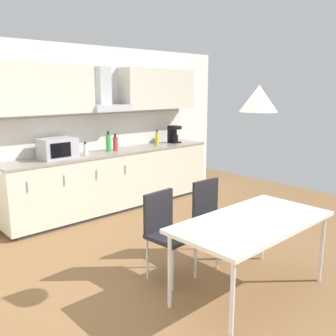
{
  "coord_description": "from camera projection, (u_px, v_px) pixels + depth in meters",
  "views": [
    {
      "loc": [
        -2.45,
        -2.34,
        1.88
      ],
      "look_at": [
        0.32,
        0.66,
        1.0
      ],
      "focal_mm": 40.0,
      "sensor_mm": 36.0,
      "label": 1
    }
  ],
  "objects": [
    {
      "name": "ground_plane",
      "position": [
        190.0,
        282.0,
        3.7
      ],
      "size": [
        8.24,
        8.19,
        0.02
      ],
      "primitive_type": "cube",
      "color": "brown"
    },
    {
      "name": "wall_back",
      "position": [
        54.0,
        132.0,
        5.44
      ],
      "size": [
        6.59,
        0.1,
        2.5
      ],
      "primitive_type": "cube",
      "color": "silver",
      "rests_on": "ground_plane"
    },
    {
      "name": "kitchen_counter",
      "position": [
        114.0,
        180.0,
        5.88
      ],
      "size": [
        3.5,
        0.63,
        0.92
      ],
      "color": "#333333",
      "rests_on": "ground_plane"
    },
    {
      "name": "backsplash_tile",
      "position": [
        103.0,
        132.0,
        5.93
      ],
      "size": [
        3.48,
        0.02,
        0.54
      ],
      "primitive_type": "cube",
      "color": "silver",
      "rests_on": "kitchen_counter"
    },
    {
      "name": "upper_wall_cabinets",
      "position": [
        107.0,
        90.0,
        5.68
      ],
      "size": [
        3.48,
        0.4,
        0.67
      ],
      "color": "beige"
    },
    {
      "name": "microwave",
      "position": [
        58.0,
        148.0,
        5.14
      ],
      "size": [
        0.48,
        0.35,
        0.28
      ],
      "color": "#ADADB2",
      "rests_on": "kitchen_counter"
    },
    {
      "name": "coffee_maker",
      "position": [
        173.0,
        134.0,
        6.63
      ],
      "size": [
        0.18,
        0.19,
        0.3
      ],
      "color": "black",
      "rests_on": "kitchen_counter"
    },
    {
      "name": "bottle_yellow",
      "position": [
        157.0,
        139.0,
        6.33
      ],
      "size": [
        0.06,
        0.06,
        0.27
      ],
      "color": "yellow",
      "rests_on": "kitchen_counter"
    },
    {
      "name": "bottle_red",
      "position": [
        115.0,
        144.0,
        5.79
      ],
      "size": [
        0.08,
        0.08,
        0.26
      ],
      "color": "red",
      "rests_on": "kitchen_counter"
    },
    {
      "name": "bottle_white",
      "position": [
        85.0,
        149.0,
        5.39
      ],
      "size": [
        0.08,
        0.08,
        0.2
      ],
      "color": "white",
      "rests_on": "kitchen_counter"
    },
    {
      "name": "bottle_green",
      "position": [
        108.0,
        143.0,
        5.74
      ],
      "size": [
        0.08,
        0.08,
        0.31
      ],
      "color": "green",
      "rests_on": "kitchen_counter"
    },
    {
      "name": "dining_table",
      "position": [
        252.0,
        225.0,
        3.35
      ],
      "size": [
        1.53,
        0.79,
        0.72
      ],
      "color": "silver",
      "rests_on": "ground_plane"
    },
    {
      "name": "chair_far_left",
      "position": [
        166.0,
        226.0,
        3.71
      ],
      "size": [
        0.43,
        0.43,
        0.87
      ],
      "color": "black",
      "rests_on": "ground_plane"
    },
    {
      "name": "chair_far_right",
      "position": [
        212.0,
        211.0,
        4.17
      ],
      "size": [
        0.41,
        0.41,
        0.87
      ],
      "color": "black",
      "rests_on": "ground_plane"
    },
    {
      "name": "pendant_lamp",
      "position": [
        259.0,
        99.0,
        3.12
      ],
      "size": [
        0.32,
        0.32,
        0.22
      ],
      "primitive_type": "cone",
      "color": "silver"
    }
  ]
}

